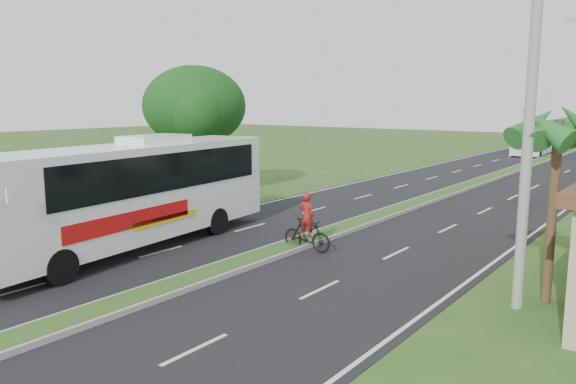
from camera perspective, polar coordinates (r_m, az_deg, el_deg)
The scene contains 11 objects.
ground at distance 18.76m, azimuth -5.75°, elevation -7.80°, with size 180.00×180.00×0.00m, color #26501D.
road_asphalt at distance 35.75m, azimuth 16.48°, elevation 0.04°, with size 14.00×160.00×0.02m, color black.
median_strip at distance 35.74m, azimuth 16.49°, elevation 0.18°, with size 1.20×160.00×0.18m.
lane_edge_left at distance 38.56m, azimuth 7.13°, elevation 0.97°, with size 0.12×160.00×0.01m, color silver.
lane_edge_right at distance 34.05m, azimuth 27.08°, elevation -1.06°, with size 0.12×160.00×0.01m, color silver.
palm_verge_a at distance 16.49m, azimuth 25.79°, elevation 5.76°, with size 2.40×2.40×5.45m.
shade_tree at distance 33.59m, azimuth -9.59°, elevation 8.32°, with size 6.30×6.00×7.54m.
utility_pole_a at distance 15.61m, azimuth 23.48°, elevation 9.20°, with size 1.60×0.28×11.00m.
coach_bus_main at distance 21.45m, azimuth -15.53°, elevation 0.37°, with size 4.03×13.16×4.19m.
coach_bus_far at distance 65.35m, azimuth 24.05°, elevation 5.41°, with size 3.21×12.54×3.62m.
motorcyclist at distance 20.67m, azimuth 1.94°, elevation -3.97°, with size 2.01×0.63×2.17m.
Camera 1 is at (12.20, -13.16, 5.47)m, focal length 35.00 mm.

